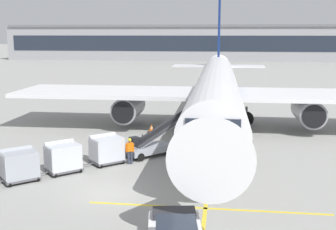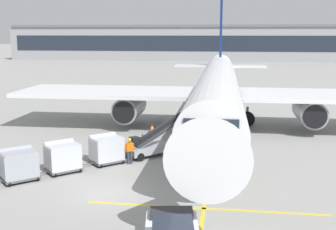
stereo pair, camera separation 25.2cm
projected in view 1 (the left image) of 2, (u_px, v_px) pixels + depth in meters
name	position (u px, v px, depth m)	size (l,w,h in m)	color
ground_plane	(108.00, 193.00, 23.51)	(600.00, 600.00, 0.00)	gray
parked_airplane	(217.00, 89.00, 38.91)	(36.39, 46.22, 15.41)	white
belt_loader	(151.00, 144.00, 30.60)	(4.67, 4.70, 2.85)	#A3A8B2
baggage_cart_lead	(106.00, 149.00, 28.62)	(2.55, 2.53, 1.91)	#515156
baggage_cart_second	(63.00, 157.00, 26.81)	(2.55, 2.53, 1.91)	#515156
baggage_cart_third	(19.00, 164.00, 25.21)	(2.55, 2.53, 1.91)	#515156
ground_crew_by_loader	(130.00, 149.00, 28.52)	(0.53, 0.37, 1.74)	#333847
ground_crew_by_carts	(93.00, 146.00, 29.34)	(0.39, 0.51, 1.74)	#514C42
ground_crew_marshaller	(111.00, 148.00, 28.88)	(0.31, 0.56, 1.74)	black
safety_cone_engine_keepout	(164.00, 127.00, 38.48)	(0.59, 0.59, 0.67)	black
safety_cone_wingtip	(151.00, 129.00, 37.76)	(0.60, 0.60, 0.69)	black
apron_guidance_line_lead_in	(215.00, 130.00, 38.73)	(0.20, 110.00, 0.01)	yellow
apron_guidance_line_stop_bar	(207.00, 208.00, 21.40)	(12.00, 0.20, 0.01)	yellow
terminal_building	(239.00, 43.00, 137.30)	(146.31, 18.10, 10.97)	#939399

